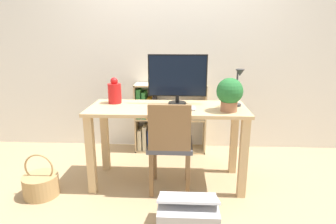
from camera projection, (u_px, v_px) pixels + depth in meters
ground_plane at (167, 181)px, 2.81m from camera, size 10.00×10.00×0.00m
wall_back at (172, 45)px, 3.42m from camera, size 8.00×0.05×2.60m
desk at (167, 123)px, 2.65m from camera, size 1.47×0.58×0.77m
monitor at (178, 77)px, 2.66m from camera, size 0.56×0.17×0.47m
keyboard at (176, 108)px, 2.53m from camera, size 0.35×0.14×0.02m
vase at (115, 92)px, 2.73m from camera, size 0.13×0.13×0.25m
desk_lamp at (238, 84)px, 2.53m from camera, size 0.10×0.19×0.36m
potted_plant at (230, 93)px, 2.42m from camera, size 0.23×0.23×0.29m
chair at (170, 143)px, 2.51m from camera, size 0.40×0.40×0.86m
bookshelf at (158, 122)px, 3.50m from camera, size 0.87×0.28×0.84m
basket at (41, 184)px, 2.54m from camera, size 0.31×0.31×0.40m
storage_box at (188, 217)px, 2.04m from camera, size 0.44×0.38×0.31m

